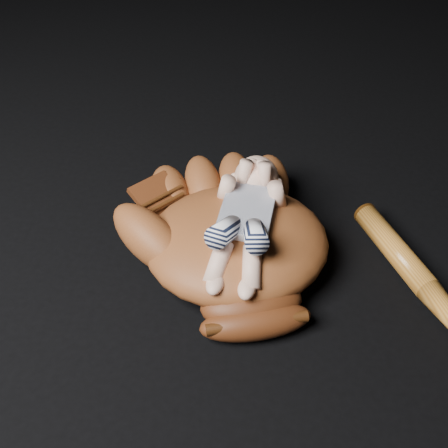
{
  "coord_description": "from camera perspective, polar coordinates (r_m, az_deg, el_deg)",
  "views": [
    {
      "loc": [
        -0.11,
        -0.62,
        0.78
      ],
      "look_at": [
        -0.16,
        0.18,
        0.08
      ],
      "focal_mm": 45.0,
      "sensor_mm": 36.0,
      "label": 1
    }
  ],
  "objects": [
    {
      "name": "baseball_glove",
      "position": [
        1.05,
        1.32,
        -1.17
      ],
      "size": [
        0.53,
        0.58,
        0.15
      ],
      "primitive_type": null,
      "rotation": [
        0.0,
        0.0,
        0.24
      ],
      "color": "brown",
      "rests_on": "ground"
    },
    {
      "name": "newborn_baby",
      "position": [
        1.01,
        2.11,
        0.44
      ],
      "size": [
        0.2,
        0.35,
        0.14
      ],
      "primitive_type": null,
      "rotation": [
        0.0,
        0.0,
        -0.14
      ],
      "color": "#DFAB90",
      "rests_on": "baseball_glove"
    },
    {
      "name": "baseball_bat",
      "position": [
        1.08,
        20.88,
        -7.31
      ],
      "size": [
        0.24,
        0.49,
        0.05
      ],
      "primitive_type": null,
      "rotation": [
        0.0,
        0.0,
        0.39
      ],
      "color": "#AC6621",
      "rests_on": "ground"
    }
  ]
}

